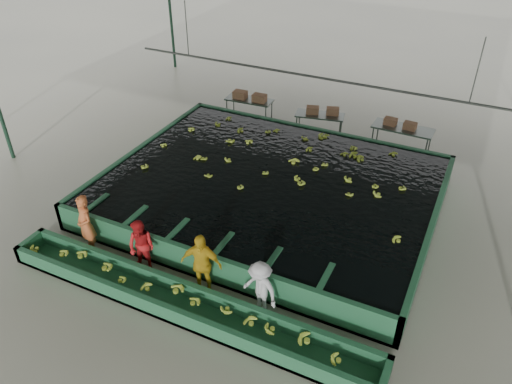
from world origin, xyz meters
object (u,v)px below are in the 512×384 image
at_px(worker_c, 201,264).
at_px(packing_table_right, 401,140).
at_px(box_stack_left, 250,100).
at_px(packing_table_left, 249,109).
at_px(flotation_tank, 270,191).
at_px(box_stack_mid, 322,114).
at_px(worker_b, 142,247).
at_px(worker_d, 260,288).
at_px(box_stack_right, 400,127).
at_px(packing_table_mid, 319,124).
at_px(worker_a, 86,224).
at_px(sorting_trough, 182,303).

xyz_separation_m(worker_c, packing_table_right, (2.88, 9.47, -0.40)).
bearing_deg(box_stack_left, packing_table_left, 133.44).
bearing_deg(flotation_tank, box_stack_mid, 91.74).
distance_m(worker_b, box_stack_mid, 9.70).
height_order(worker_d, box_stack_mid, worker_d).
xyz_separation_m(worker_b, box_stack_right, (4.55, 9.48, 0.21)).
relative_size(worker_b, box_stack_right, 1.32).
relative_size(packing_table_left, box_stack_left, 1.37).
bearing_deg(box_stack_right, box_stack_left, 179.89).
bearing_deg(box_stack_right, worker_d, -96.86).
bearing_deg(box_stack_mid, box_stack_right, -1.87).
bearing_deg(packing_table_mid, box_stack_left, 179.90).
bearing_deg(flotation_tank, worker_d, -68.32).
bearing_deg(worker_d, box_stack_left, 133.79).
bearing_deg(worker_a, box_stack_mid, 92.27).
relative_size(box_stack_mid, box_stack_right, 1.07).
bearing_deg(worker_b, flotation_tank, 66.02).
distance_m(worker_a, packing_table_right, 11.51).
xyz_separation_m(sorting_trough, box_stack_mid, (-0.16, 10.37, 0.61)).
xyz_separation_m(packing_table_mid, packing_table_right, (3.21, -0.02, 0.07)).
relative_size(flotation_tank, worker_c, 5.61).
bearing_deg(box_stack_left, packing_table_mid, -0.10).
xyz_separation_m(worker_b, worker_d, (3.41, 0.00, -0.02)).
bearing_deg(worker_c, packing_table_left, 96.93).
xyz_separation_m(flotation_tank, worker_a, (-3.55, -4.30, 0.44)).
height_order(flotation_tank, packing_table_mid, flotation_tank).
bearing_deg(flotation_tank, sorting_trough, -90.00).
bearing_deg(box_stack_mid, worker_d, -78.95).
relative_size(packing_table_mid, box_stack_left, 1.33).
bearing_deg(sorting_trough, packing_table_left, 107.92).
relative_size(worker_a, box_stack_left, 1.25).
relative_size(packing_table_mid, box_stack_mid, 1.49).
xyz_separation_m(worker_a, box_stack_mid, (3.39, 9.57, -0.03)).
xyz_separation_m(sorting_trough, packing_table_left, (-3.34, 10.34, 0.19)).
bearing_deg(packing_table_mid, packing_table_right, -0.27).
distance_m(worker_a, box_stack_left, 9.49).
bearing_deg(packing_table_mid, box_stack_mid, 52.99).
bearing_deg(worker_a, worker_c, 21.77).
distance_m(worker_b, packing_table_left, 9.69).
bearing_deg(worker_a, packing_table_mid, 92.47).
bearing_deg(box_stack_left, worker_d, -62.20).
relative_size(worker_d, packing_table_right, 0.70).
relative_size(sorting_trough, box_stack_mid, 7.92).
bearing_deg(packing_table_left, worker_d, -62.09).
height_order(worker_b, packing_table_mid, worker_b).
height_order(flotation_tank, packing_table_left, flotation_tank).
height_order(worker_b, box_stack_mid, worker_b).
distance_m(flotation_tank, worker_d, 4.64).
relative_size(flotation_tank, packing_table_left, 5.13).
bearing_deg(worker_b, sorting_trough, -27.53).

